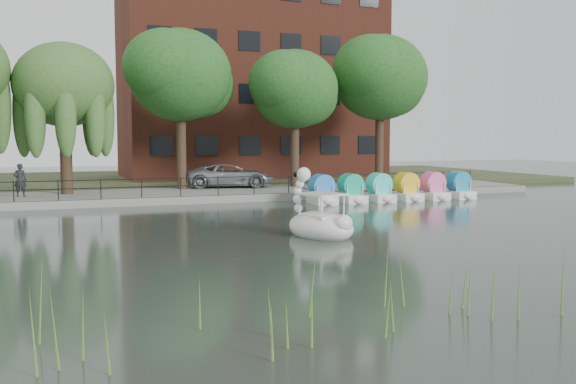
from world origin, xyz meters
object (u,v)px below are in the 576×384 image
bicycle (317,181)px  swan_boat (320,221)px  minivan (230,174)px  pedestrian (20,178)px

bicycle → swan_boat: 15.28m
minivan → swan_boat: swan_boat is taller
pedestrian → minivan: bearing=-166.4°
pedestrian → swan_boat: 18.37m
bicycle → minivan: bearing=75.2°
pedestrian → swan_boat: swan_boat is taller
bicycle → pedestrian: 16.23m
minivan → swan_boat: 17.45m
bicycle → pedestrian: size_ratio=0.87×
minivan → bicycle: bearing=-114.2°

